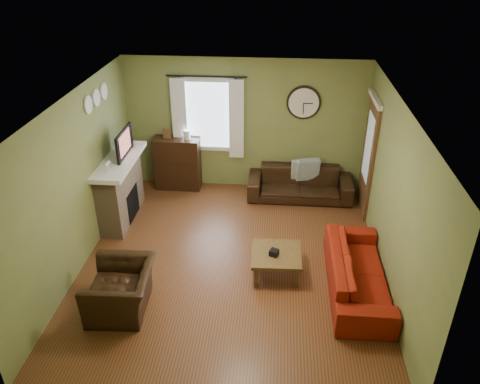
# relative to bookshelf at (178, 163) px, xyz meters

# --- Properties ---
(floor) EXTENTS (4.60, 5.20, 0.00)m
(floor) POSITION_rel_bookshelf_xyz_m (1.32, -2.39, -0.53)
(floor) COLOR brown
(floor) RESTS_ON ground
(ceiling) EXTENTS (4.60, 5.20, 0.00)m
(ceiling) POSITION_rel_bookshelf_xyz_m (1.32, -2.39, 2.07)
(ceiling) COLOR white
(ceiling) RESTS_ON ground
(wall_left) EXTENTS (0.00, 5.20, 2.60)m
(wall_left) POSITION_rel_bookshelf_xyz_m (-0.98, -2.39, 0.77)
(wall_left) COLOR olive
(wall_left) RESTS_ON ground
(wall_right) EXTENTS (0.00, 5.20, 2.60)m
(wall_right) POSITION_rel_bookshelf_xyz_m (3.62, -2.39, 0.77)
(wall_right) COLOR olive
(wall_right) RESTS_ON ground
(wall_back) EXTENTS (4.60, 0.00, 2.60)m
(wall_back) POSITION_rel_bookshelf_xyz_m (1.32, 0.21, 0.77)
(wall_back) COLOR olive
(wall_back) RESTS_ON ground
(wall_front) EXTENTS (4.60, 0.00, 2.60)m
(wall_front) POSITION_rel_bookshelf_xyz_m (1.32, -4.99, 0.77)
(wall_front) COLOR olive
(wall_front) RESTS_ON ground
(fireplace) EXTENTS (0.40, 1.40, 1.10)m
(fireplace) POSITION_rel_bookshelf_xyz_m (-0.78, -1.24, 0.02)
(fireplace) COLOR gray
(fireplace) RESTS_ON floor
(firebox) EXTENTS (0.04, 0.60, 0.55)m
(firebox) POSITION_rel_bookshelf_xyz_m (-0.59, -1.24, -0.23)
(firebox) COLOR black
(firebox) RESTS_ON fireplace
(mantel) EXTENTS (0.58, 1.60, 0.08)m
(mantel) POSITION_rel_bookshelf_xyz_m (-0.75, -1.24, 0.61)
(mantel) COLOR white
(mantel) RESTS_ON fireplace
(tv) EXTENTS (0.08, 0.60, 0.35)m
(tv) POSITION_rel_bookshelf_xyz_m (-0.73, -1.09, 0.82)
(tv) COLOR black
(tv) RESTS_ON mantel
(tv_screen) EXTENTS (0.02, 0.62, 0.36)m
(tv_screen) POSITION_rel_bookshelf_xyz_m (-0.65, -1.09, 0.88)
(tv_screen) COLOR #994C3F
(tv_screen) RESTS_ON mantel
(medallion_left) EXTENTS (0.28, 0.28, 0.03)m
(medallion_left) POSITION_rel_bookshelf_xyz_m (-0.96, -1.59, 1.72)
(medallion_left) COLOR white
(medallion_left) RESTS_ON wall_left
(medallion_mid) EXTENTS (0.28, 0.28, 0.03)m
(medallion_mid) POSITION_rel_bookshelf_xyz_m (-0.96, -1.24, 1.72)
(medallion_mid) COLOR white
(medallion_mid) RESTS_ON wall_left
(medallion_right) EXTENTS (0.28, 0.28, 0.03)m
(medallion_right) POSITION_rel_bookshelf_xyz_m (-0.96, -0.89, 1.72)
(medallion_right) COLOR white
(medallion_right) RESTS_ON wall_left
(window_pane) EXTENTS (1.00, 0.02, 1.30)m
(window_pane) POSITION_rel_bookshelf_xyz_m (0.62, 0.19, 0.97)
(window_pane) COLOR silver
(window_pane) RESTS_ON wall_back
(curtain_rod) EXTENTS (0.03, 0.03, 1.50)m
(curtain_rod) POSITION_rel_bookshelf_xyz_m (0.62, 0.09, 1.74)
(curtain_rod) COLOR black
(curtain_rod) RESTS_ON wall_back
(curtain_left) EXTENTS (0.28, 0.04, 1.55)m
(curtain_left) POSITION_rel_bookshelf_xyz_m (0.07, 0.09, 0.92)
(curtain_left) COLOR white
(curtain_left) RESTS_ON wall_back
(curtain_right) EXTENTS (0.28, 0.04, 1.55)m
(curtain_right) POSITION_rel_bookshelf_xyz_m (1.17, 0.09, 0.92)
(curtain_right) COLOR white
(curtain_right) RESTS_ON wall_back
(wall_clock) EXTENTS (0.64, 0.06, 0.64)m
(wall_clock) POSITION_rel_bookshelf_xyz_m (2.42, 0.16, 1.27)
(wall_clock) COLOR white
(wall_clock) RESTS_ON wall_back
(door) EXTENTS (0.05, 0.90, 2.10)m
(door) POSITION_rel_bookshelf_xyz_m (3.59, -0.54, 0.52)
(door) COLOR brown
(door) RESTS_ON floor
(bookshelf) EXTENTS (0.90, 0.38, 1.06)m
(bookshelf) POSITION_rel_bookshelf_xyz_m (0.00, 0.00, 0.00)
(bookshelf) COLOR black
(bookshelf) RESTS_ON floor
(book) EXTENTS (0.27, 0.28, 0.02)m
(book) POSITION_rel_bookshelf_xyz_m (0.12, 0.18, 0.43)
(book) COLOR brown
(book) RESTS_ON bookshelf
(sofa_brown) EXTENTS (2.00, 0.78, 0.58)m
(sofa_brown) POSITION_rel_bookshelf_xyz_m (2.44, -0.20, -0.24)
(sofa_brown) COLOR black
(sofa_brown) RESTS_ON floor
(pillow_left) EXTENTS (0.46, 0.24, 0.44)m
(pillow_left) POSITION_rel_bookshelf_xyz_m (2.57, -0.09, 0.02)
(pillow_left) COLOR #919D9E
(pillow_left) RESTS_ON sofa_brown
(pillow_right) EXTENTS (0.40, 0.18, 0.39)m
(pillow_right) POSITION_rel_bookshelf_xyz_m (2.46, -0.09, 0.02)
(pillow_right) COLOR #919D9E
(pillow_right) RESTS_ON sofa_brown
(sofa_red) EXTENTS (0.80, 2.06, 0.60)m
(sofa_red) POSITION_rel_bookshelf_xyz_m (3.20, -2.85, -0.23)
(sofa_red) COLOR maroon
(sofa_red) RESTS_ON floor
(armchair) EXTENTS (0.91, 1.03, 0.63)m
(armchair) POSITION_rel_bookshelf_xyz_m (-0.06, -3.54, -0.21)
(armchair) COLOR black
(armchair) RESTS_ON floor
(coffee_table) EXTENTS (0.76, 0.76, 0.39)m
(coffee_table) POSITION_rel_bookshelf_xyz_m (2.02, -2.63, -0.34)
(coffee_table) COLOR brown
(coffee_table) RESTS_ON floor
(tissue_box) EXTENTS (0.16, 0.16, 0.09)m
(tissue_box) POSITION_rel_bookshelf_xyz_m (1.99, -2.68, -0.13)
(tissue_box) COLOR black
(tissue_box) RESTS_ON coffee_table
(wine_glass_a) EXTENTS (0.07, 0.07, 0.19)m
(wine_glass_a) POSITION_rel_bookshelf_xyz_m (-0.73, -1.82, 0.75)
(wine_glass_a) COLOR white
(wine_glass_a) RESTS_ON mantel
(wine_glass_b) EXTENTS (0.07, 0.07, 0.19)m
(wine_glass_b) POSITION_rel_bookshelf_xyz_m (-0.73, -1.71, 0.74)
(wine_glass_b) COLOR white
(wine_glass_b) RESTS_ON mantel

